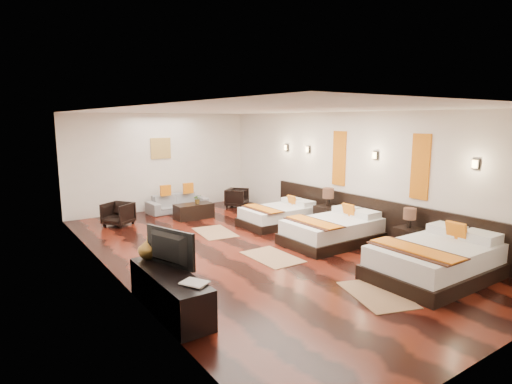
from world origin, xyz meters
TOP-DOWN VIEW (x-y plane):
  - floor at (0.00, 0.00)m, footprint 5.50×9.50m
  - ceiling at (0.00, 0.00)m, footprint 5.50×9.50m
  - back_wall at (0.00, 4.75)m, footprint 5.50×0.01m
  - left_wall at (-2.75, 0.00)m, footprint 0.01×9.50m
  - right_wall at (2.75, 0.00)m, footprint 0.01×9.50m
  - headboard_panel at (2.71, -0.80)m, footprint 0.08×6.60m
  - bed_near at (1.70, -3.03)m, footprint 2.32×1.46m
  - bed_mid at (1.70, -0.60)m, footprint 2.10×1.32m
  - bed_far at (1.69, 1.30)m, footprint 1.86×1.17m
  - nightstand_a at (2.44, -1.93)m, footprint 0.46×0.46m
  - nightstand_b at (2.45, 0.34)m, footprint 0.50×0.50m
  - jute_mat_near at (0.29, -2.95)m, footprint 1.09×1.38m
  - jute_mat_mid at (0.03, -0.64)m, footprint 0.76×1.20m
  - jute_mat_far at (-0.00, 1.56)m, footprint 0.91×1.29m
  - tv_console at (-2.50, -1.67)m, footprint 0.50×1.80m
  - tv at (-2.45, -1.44)m, footprint 0.43×0.93m
  - book at (-2.50, -2.29)m, footprint 0.38×0.41m
  - figurine at (-2.50, -0.92)m, footprint 0.38×0.38m
  - sofa at (0.23, 4.19)m, footprint 1.75×0.76m
  - armchair_left at (-1.66, 3.54)m, footprint 0.88×0.87m
  - armchair_right at (2.00, 3.79)m, footprint 0.85×0.85m
  - coffee_table at (0.23, 3.14)m, footprint 1.01×0.51m
  - table_plant at (0.33, 3.11)m, footprint 0.27×0.25m
  - orange_panel_a at (2.73, -1.90)m, footprint 0.04×0.40m
  - orange_panel_b at (2.73, 0.30)m, footprint 0.04×0.40m
  - sconce_near at (2.70, -3.00)m, footprint 0.07×0.12m
  - sconce_mid at (2.70, -0.80)m, footprint 0.07×0.12m
  - sconce_far at (2.70, 1.40)m, footprint 0.07×0.12m
  - sconce_lounge at (2.70, 2.30)m, footprint 0.07×0.12m
  - gold_artwork at (0.00, 4.73)m, footprint 0.60×0.04m

SIDE VIEW (x-z plane):
  - floor at x=0.00m, z-range -0.01..0.01m
  - jute_mat_near at x=0.29m, z-range 0.00..0.01m
  - jute_mat_mid at x=0.03m, z-range 0.00..0.01m
  - jute_mat_far at x=0.00m, z-range 0.00..0.01m
  - coffee_table at x=0.23m, z-range 0.00..0.40m
  - bed_far at x=1.69m, z-range -0.11..0.60m
  - sofa at x=0.23m, z-range 0.00..0.50m
  - bed_mid at x=1.70m, z-range -0.13..0.68m
  - tv_console at x=-2.50m, z-range 0.00..0.55m
  - armchair_right at x=2.00m, z-range 0.00..0.56m
  - armchair_left at x=-1.66m, z-range 0.00..0.58m
  - bed_near at x=1.70m, z-range -0.14..0.75m
  - nightstand_a at x=2.44m, z-range -0.13..0.77m
  - nightstand_b at x=2.45m, z-range -0.15..0.85m
  - headboard_panel at x=2.71m, z-range 0.00..0.90m
  - table_plant at x=0.33m, z-range 0.40..0.64m
  - book at x=-2.50m, z-range 0.55..0.58m
  - figurine at x=-2.50m, z-range 0.55..0.90m
  - tv at x=-2.45m, z-range 0.55..1.09m
  - back_wall at x=0.00m, z-range 0.00..2.80m
  - left_wall at x=-2.75m, z-range 0.00..2.80m
  - right_wall at x=2.75m, z-range 0.00..2.80m
  - orange_panel_a at x=2.73m, z-range 1.05..2.35m
  - orange_panel_b at x=2.73m, z-range 1.05..2.35m
  - gold_artwork at x=0.00m, z-range 1.50..2.10m
  - sconce_near at x=2.70m, z-range 1.76..1.94m
  - sconce_mid at x=2.70m, z-range 1.76..1.94m
  - sconce_far at x=2.70m, z-range 1.76..1.94m
  - sconce_lounge at x=2.70m, z-range 1.76..1.94m
  - ceiling at x=0.00m, z-range 2.79..2.80m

